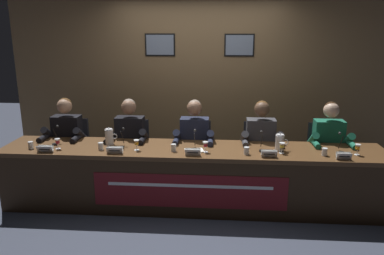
% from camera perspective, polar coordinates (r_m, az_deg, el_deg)
% --- Properties ---
extents(ground_plane, '(12.00, 12.00, 0.00)m').
position_cam_1_polar(ground_plane, '(4.76, -0.00, -11.45)').
color(ground_plane, '#383D4C').
extents(wall_back_panelled, '(5.70, 0.14, 2.60)m').
position_cam_1_polar(wall_back_panelled, '(5.82, 1.12, 6.88)').
color(wall_back_panelled, '#937047').
rests_on(wall_back_panelled, ground_plane).
extents(conference_table, '(4.50, 0.73, 0.73)m').
position_cam_1_polar(conference_table, '(4.45, -0.11, -6.22)').
color(conference_table, brown).
rests_on(conference_table, ground_plane).
extents(chair_far_left, '(0.44, 0.45, 0.90)m').
position_cam_1_polar(chair_far_left, '(5.47, -17.41, -3.69)').
color(chair_far_left, black).
rests_on(chair_far_left, ground_plane).
extents(panelist_far_left, '(0.51, 0.48, 1.22)m').
position_cam_1_polar(panelist_far_left, '(5.21, -18.43, -1.50)').
color(panelist_far_left, black).
rests_on(panelist_far_left, ground_plane).
extents(nameplate_far_left, '(0.18, 0.06, 0.08)m').
position_cam_1_polar(nameplate_far_left, '(4.64, -21.13, -3.00)').
color(nameplate_far_left, white).
rests_on(nameplate_far_left, conference_table).
extents(juice_glass_far_left, '(0.06, 0.06, 0.12)m').
position_cam_1_polar(juice_glass_far_left, '(4.70, -19.47, -2.03)').
color(juice_glass_far_left, white).
rests_on(juice_glass_far_left, conference_table).
extents(water_cup_far_left, '(0.06, 0.06, 0.08)m').
position_cam_1_polar(water_cup_far_left, '(4.83, -22.97, -2.50)').
color(water_cup_far_left, silver).
rests_on(water_cup_far_left, conference_table).
extents(microphone_far_left, '(0.06, 0.17, 0.22)m').
position_cam_1_polar(microphone_far_left, '(4.90, -19.74, -1.52)').
color(microphone_far_left, black).
rests_on(microphone_far_left, conference_table).
extents(chair_left, '(0.44, 0.45, 0.90)m').
position_cam_1_polar(chair_left, '(5.22, -8.79, -4.05)').
color(chair_left, black).
rests_on(chair_left, ground_plane).
extents(panelist_left, '(0.51, 0.48, 1.22)m').
position_cam_1_polar(panelist_left, '(4.95, -9.43, -1.77)').
color(panelist_left, black).
rests_on(panelist_left, ground_plane).
extents(nameplate_left, '(0.18, 0.06, 0.08)m').
position_cam_1_polar(nameplate_left, '(4.37, -11.48, -3.35)').
color(nameplate_left, white).
rests_on(nameplate_left, conference_table).
extents(juice_glass_left, '(0.06, 0.06, 0.12)m').
position_cam_1_polar(juice_glass_left, '(4.43, -8.31, -2.32)').
color(juice_glass_left, white).
rests_on(juice_glass_left, conference_table).
extents(water_cup_left, '(0.06, 0.06, 0.08)m').
position_cam_1_polar(water_cup_left, '(4.54, -13.49, -2.78)').
color(water_cup_left, silver).
rests_on(water_cup_left, conference_table).
extents(microphone_left, '(0.06, 0.17, 0.22)m').
position_cam_1_polar(microphone_left, '(4.58, -10.42, -1.97)').
color(microphone_left, black).
rests_on(microphone_left, conference_table).
extents(chair_center, '(0.44, 0.45, 0.90)m').
position_cam_1_polar(chair_center, '(5.10, 0.47, -4.33)').
color(chair_center, black).
rests_on(chair_center, ground_plane).
extents(panelist_center, '(0.51, 0.48, 1.22)m').
position_cam_1_polar(panelist_center, '(4.82, 0.31, -2.01)').
color(panelist_center, black).
rests_on(panelist_center, ground_plane).
extents(nameplate_center, '(0.17, 0.06, 0.08)m').
position_cam_1_polar(nameplate_center, '(4.22, 0.12, -3.71)').
color(nameplate_center, white).
rests_on(nameplate_center, conference_table).
extents(juice_glass_center, '(0.06, 0.06, 0.12)m').
position_cam_1_polar(juice_glass_center, '(4.32, 2.02, -2.62)').
color(juice_glass_center, white).
rests_on(juice_glass_center, conference_table).
extents(water_cup_center, '(0.06, 0.06, 0.08)m').
position_cam_1_polar(water_cup_center, '(4.36, -2.78, -3.10)').
color(water_cup_center, silver).
rests_on(water_cup_center, conference_table).
extents(microphone_center, '(0.06, 0.17, 0.22)m').
position_cam_1_polar(microphone_center, '(4.43, 0.38, -2.31)').
color(microphone_center, black).
rests_on(microphone_center, conference_table).
extents(chair_right, '(0.44, 0.45, 0.90)m').
position_cam_1_polar(chair_right, '(5.11, 9.92, -4.50)').
color(chair_right, black).
rests_on(chair_right, ground_plane).
extents(panelist_right, '(0.51, 0.48, 1.22)m').
position_cam_1_polar(panelist_right, '(4.84, 10.28, -2.19)').
color(panelist_right, black).
rests_on(panelist_right, ground_plane).
extents(nameplate_right, '(0.17, 0.06, 0.08)m').
position_cam_1_polar(nameplate_right, '(4.25, 11.47, -3.85)').
color(nameplate_right, white).
rests_on(nameplate_right, conference_table).
extents(juice_glass_right, '(0.06, 0.06, 0.12)m').
position_cam_1_polar(juice_glass_right, '(4.40, 13.33, -2.71)').
color(juice_glass_right, white).
rests_on(juice_glass_right, conference_table).
extents(water_cup_right, '(0.06, 0.06, 0.08)m').
position_cam_1_polar(water_cup_right, '(4.30, 8.15, -3.52)').
color(water_cup_right, silver).
rests_on(water_cup_right, conference_table).
extents(microphone_right, '(0.06, 0.17, 0.22)m').
position_cam_1_polar(microphone_right, '(4.45, 10.37, -2.50)').
color(microphone_right, black).
rests_on(microphone_right, conference_table).
extents(chair_far_right, '(0.44, 0.45, 0.90)m').
position_cam_1_polar(chair_far_right, '(5.27, 19.07, -4.54)').
color(chair_far_right, black).
rests_on(chair_far_right, ground_plane).
extents(panelist_far_right, '(0.51, 0.48, 1.22)m').
position_cam_1_polar(panelist_far_right, '(5.00, 19.89, -2.31)').
color(panelist_far_right, black).
rests_on(panelist_far_right, ground_plane).
extents(nameplate_far_right, '(0.16, 0.06, 0.08)m').
position_cam_1_polar(nameplate_far_right, '(4.41, 21.77, -3.98)').
color(nameplate_far_right, white).
rests_on(nameplate_far_right, conference_table).
extents(juice_glass_far_right, '(0.06, 0.06, 0.12)m').
position_cam_1_polar(juice_glass_far_right, '(4.61, 23.53, -2.76)').
color(juice_glass_far_right, white).
rests_on(juice_glass_far_right, conference_table).
extents(water_cup_far_right, '(0.06, 0.06, 0.08)m').
position_cam_1_polar(water_cup_far_right, '(4.47, 19.22, -3.51)').
color(water_cup_far_right, silver).
rests_on(water_cup_far_right, conference_table).
extents(microphone_far_right, '(0.06, 0.17, 0.22)m').
position_cam_1_polar(microphone_far_right, '(4.63, 21.39, -2.59)').
color(microphone_far_right, black).
rests_on(microphone_far_right, conference_table).
extents(water_pitcher_left_side, '(0.15, 0.10, 0.21)m').
position_cam_1_polar(water_pitcher_left_side, '(4.71, -12.27, -1.33)').
color(water_pitcher_left_side, silver).
rests_on(water_pitcher_left_side, conference_table).
extents(water_pitcher_right_side, '(0.15, 0.10, 0.21)m').
position_cam_1_polar(water_pitcher_right_side, '(4.49, 13.00, -2.19)').
color(water_pitcher_right_side, silver).
rests_on(water_pitcher_right_side, conference_table).
extents(document_stack_center, '(0.24, 0.19, 0.01)m').
position_cam_1_polar(document_stack_center, '(4.38, 0.33, -3.46)').
color(document_stack_center, white).
rests_on(document_stack_center, conference_table).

